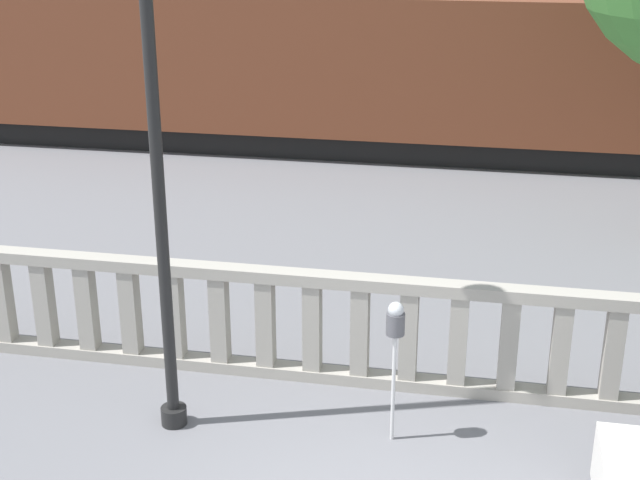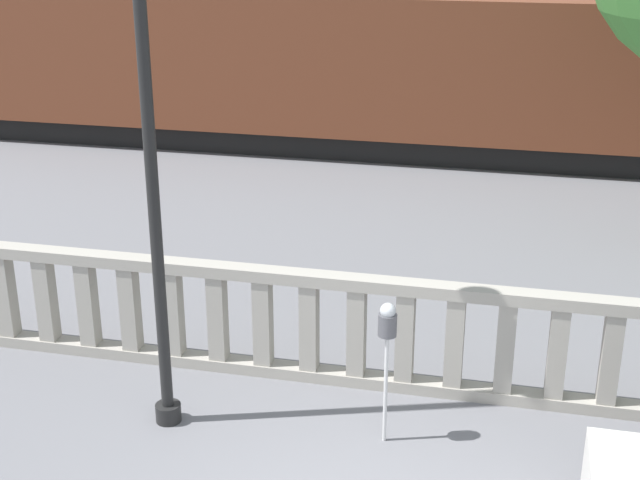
{
  "view_description": "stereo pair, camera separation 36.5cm",
  "coord_description": "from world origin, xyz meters",
  "px_view_note": "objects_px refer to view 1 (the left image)",
  "views": [
    {
      "loc": [
        0.73,
        -6.07,
        5.27
      ],
      "look_at": [
        -1.22,
        3.98,
        1.37
      ],
      "focal_mm": 50.0,
      "sensor_mm": 36.0,
      "label": 1
    },
    {
      "loc": [
        1.08,
        -5.99,
        5.27
      ],
      "look_at": [
        -1.22,
        3.98,
        1.37
      ],
      "focal_mm": 50.0,
      "sensor_mm": 36.0,
      "label": 2
    }
  ],
  "objects_px": {
    "parking_meter": "(395,329)",
    "train_far": "(625,0)",
    "train_near": "(536,74)",
    "lamppost": "(146,8)"
  },
  "relations": [
    {
      "from": "parking_meter",
      "to": "train_far",
      "type": "distance_m",
      "value": 29.18
    },
    {
      "from": "parking_meter",
      "to": "train_near",
      "type": "xyz_separation_m",
      "value": [
        1.69,
        11.55,
        0.53
      ]
    },
    {
      "from": "lamppost",
      "to": "train_near",
      "type": "distance_m",
      "value": 12.63
    },
    {
      "from": "lamppost",
      "to": "train_near",
      "type": "relative_size",
      "value": 0.26
    },
    {
      "from": "train_near",
      "to": "train_far",
      "type": "height_order",
      "value": "train_near"
    },
    {
      "from": "lamppost",
      "to": "train_far",
      "type": "xyz_separation_m",
      "value": [
        7.92,
        28.79,
        -2.63
      ]
    },
    {
      "from": "lamppost",
      "to": "train_far",
      "type": "relative_size",
      "value": 0.28
    },
    {
      "from": "parking_meter",
      "to": "train_far",
      "type": "xyz_separation_m",
      "value": [
        5.59,
        28.64,
        0.45
      ]
    },
    {
      "from": "lamppost",
      "to": "train_far",
      "type": "distance_m",
      "value": 29.98
    },
    {
      "from": "lamppost",
      "to": "parking_meter",
      "type": "xyz_separation_m",
      "value": [
        2.34,
        0.15,
        -3.08
      ]
    }
  ]
}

